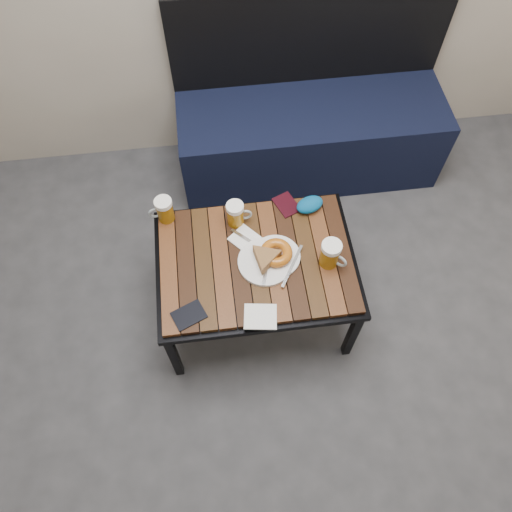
{
  "coord_description": "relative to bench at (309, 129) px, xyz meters",
  "views": [
    {
      "loc": [
        -0.36,
        -0.16,
        2.27
      ],
      "look_at": [
        -0.23,
        0.87,
        0.5
      ],
      "focal_mm": 35.0,
      "sensor_mm": 36.0,
      "label": 1
    }
  ],
  "objects": [
    {
      "name": "cafe_table",
      "position": [
        -0.41,
        -0.89,
        0.16
      ],
      "size": [
        0.84,
        0.62,
        0.47
      ],
      "color": "black",
      "rests_on": "ground"
    },
    {
      "name": "passport_navy",
      "position": [
        -0.7,
        -1.11,
        0.2
      ],
      "size": [
        0.15,
        0.13,
        0.01
      ],
      "primitive_type": "cube",
      "rotation": [
        0.0,
        0.0,
        -1.17
      ],
      "color": "black",
      "rests_on": "cafe_table"
    },
    {
      "name": "beer_mug_centre",
      "position": [
        -0.47,
        -0.69,
        0.26
      ],
      "size": [
        0.11,
        0.08,
        0.12
      ],
      "rotation": [
        0.0,
        0.0,
        -0.02
      ],
      "color": "#8D5A0B",
      "rests_on": "cafe_table"
    },
    {
      "name": "beer_mug_left",
      "position": [
        -0.77,
        -0.63,
        0.26
      ],
      "size": [
        0.11,
        0.08,
        0.12
      ],
      "rotation": [
        0.0,
        0.0,
        3.23
      ],
      "color": "#8D5A0B",
      "rests_on": "cafe_table"
    },
    {
      "name": "beer_mug_right",
      "position": [
        -0.11,
        -0.94,
        0.27
      ],
      "size": [
        0.12,
        0.11,
        0.13
      ],
      "rotation": [
        0.0,
        0.0,
        -0.73
      ],
      "color": "#8D5A0B",
      "rests_on": "cafe_table"
    },
    {
      "name": "room_shell",
      "position": [
        -0.17,
        -1.26,
        1.48
      ],
      "size": [
        4.0,
        4.0,
        4.0
      ],
      "color": "gray",
      "rests_on": "ground"
    },
    {
      "name": "plate_bagel",
      "position": [
        -0.32,
        -0.89,
        0.22
      ],
      "size": [
        0.22,
        0.25,
        0.06
      ],
      "color": "white",
      "rests_on": "cafe_table"
    },
    {
      "name": "napkin_left",
      "position": [
        -0.44,
        -0.78,
        0.2
      ],
      "size": [
        0.15,
        0.15,
        0.01
      ],
      "rotation": [
        0.0,
        0.0,
        0.72
      ],
      "color": "white",
      "rests_on": "cafe_table"
    },
    {
      "name": "ground",
      "position": [
        -0.17,
        -1.76,
        -0.27
      ],
      "size": [
        4.0,
        4.0,
        0.0
      ],
      "primitive_type": "plane",
      "color": "#2D2D30",
      "rests_on": "ground"
    },
    {
      "name": "plate_pie",
      "position": [
        -0.37,
        -0.91,
        0.22
      ],
      "size": [
        0.23,
        0.23,
        0.06
      ],
      "color": "white",
      "rests_on": "cafe_table"
    },
    {
      "name": "bench",
      "position": [
        0.0,
        0.0,
        0.0
      ],
      "size": [
        1.4,
        0.5,
        0.95
      ],
      "color": "black",
      "rests_on": "ground"
    },
    {
      "name": "passport_burgundy",
      "position": [
        -0.24,
        -0.63,
        0.2
      ],
      "size": [
        0.13,
        0.14,
        0.01
      ],
      "primitive_type": "cube",
      "rotation": [
        0.0,
        0.0,
        0.4
      ],
      "color": "black",
      "rests_on": "cafe_table"
    },
    {
      "name": "napkin_right",
      "position": [
        -0.42,
        -1.15,
        0.2
      ],
      "size": [
        0.14,
        0.12,
        0.01
      ],
      "rotation": [
        0.0,
        0.0,
        -0.14
      ],
      "color": "white",
      "rests_on": "cafe_table"
    },
    {
      "name": "knit_pouch",
      "position": [
        -0.14,
        -0.66,
        0.23
      ],
      "size": [
        0.15,
        0.12,
        0.05
      ],
      "primitive_type": "ellipsoid",
      "rotation": [
        0.0,
        0.0,
        0.36
      ],
      "color": "navy",
      "rests_on": "cafe_table"
    }
  ]
}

